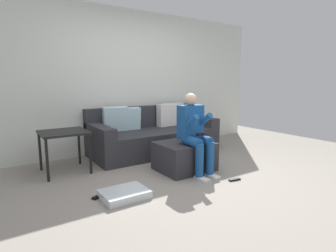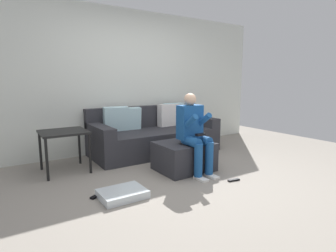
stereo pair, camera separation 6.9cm
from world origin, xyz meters
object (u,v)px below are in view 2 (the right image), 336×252
Objects in this scene: ottoman at (184,156)px; person_seated at (194,131)px; couch_sectional at (153,135)px; side_table at (64,136)px; remote_under_side_table at (97,196)px; storage_bin at (122,194)px; remote_by_storage_bin at (141,195)px; remote_near_ottoman at (234,180)px.

person_seated is (0.04, -0.18, 0.40)m from ottoman.
side_table is (-1.62, -0.27, 0.21)m from couch_sectional.
side_table is 3.61× the size of remote_under_side_table.
person_seated is at bearing -34.72° from side_table.
remote_by_storage_bin is at bearing -25.11° from storage_bin.
remote_by_storage_bin is 0.49m from remote_under_side_table.
remote_under_side_table is (-1.42, -0.06, -0.60)m from person_seated.
couch_sectional is 1.99m from remote_by_storage_bin.
ottoman is at bearing -15.99° from remote_under_side_table.
ottoman is (-0.14, -1.14, -0.10)m from couch_sectional.
ottoman reaches higher than storage_bin.
person_seated is at bearing -94.40° from couch_sectional.
person_seated reaches higher than remote_under_side_table.
remote_by_storage_bin is (-0.96, -0.49, -0.19)m from ottoman.
remote_near_ottoman is (0.28, -0.72, -0.19)m from ottoman.
storage_bin is at bearing -75.49° from side_table.
remote_by_storage_bin is at bearing 178.58° from remote_near_ottoman.
couch_sectional reaches higher than storage_bin.
storage_bin is at bearing 176.55° from remote_near_ottoman.
side_table is at bearing 68.91° from remote_under_side_table.
storage_bin is 0.21m from remote_by_storage_bin.
person_seated is at bearing -23.42° from remote_under_side_table.
storage_bin reaches higher than remote_near_ottoman.
side_table is 3.75× the size of remote_near_ottoman.
side_table is at bearing 140.99° from remote_by_storage_bin.
remote_by_storage_bin is at bearing -69.27° from side_table.
couch_sectional is at bearing 16.33° from remote_under_side_table.
remote_by_storage_bin and remote_under_side_table have the same top height.
couch_sectional is 13.60× the size of remote_near_ottoman.
storage_bin reaches higher than remote_under_side_table.
ottoman reaches higher than remote_by_storage_bin.
storage_bin is at bearing -169.27° from person_seated.
remote_near_ottoman is at bearing 19.84° from remote_by_storage_bin.
ottoman is at bearing 19.45° from storage_bin.
side_table reaches higher than ottoman.
ottoman is 1.23× the size of side_table.
remote_by_storage_bin is (0.19, -0.09, -0.03)m from storage_bin.
side_table is (-0.33, 1.27, 0.48)m from storage_bin.
ottoman is at bearing -30.49° from side_table.
remote_under_side_table is at bearing 172.93° from remote_near_ottoman.
remote_near_ottoman is (0.14, -1.86, -0.30)m from couch_sectional.
ottoman is at bearing 57.35° from remote_by_storage_bin.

